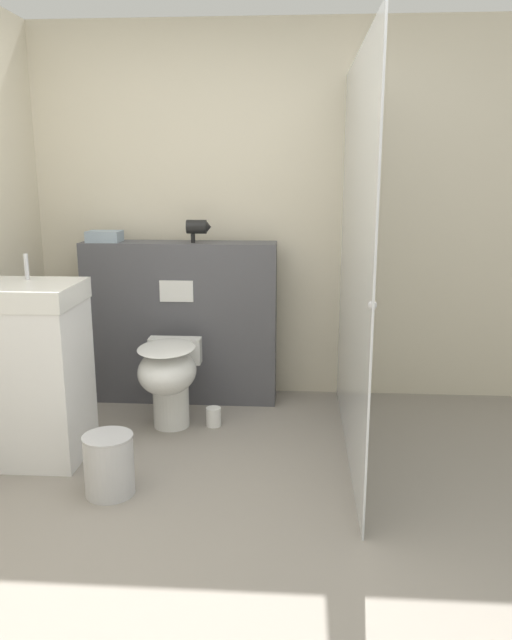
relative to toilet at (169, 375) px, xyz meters
name	(u,v)px	position (x,y,z in m)	size (l,w,h in m)	color
ground_plane	(183,544)	(0.30, -1.22, -0.34)	(12.00, 12.00, 0.00)	gray
wall_back	(230,215)	(0.30, 0.74, 0.91)	(8.00, 0.06, 2.50)	beige
partition_panel	(181,322)	(-0.02, 0.52, 0.20)	(1.29, 0.26, 1.09)	#4C4C51
shower_glass	(354,262)	(1.07, -0.22, 0.73)	(0.04, 1.85, 2.14)	silver
toilet	(169,375)	(0.00, 0.00, 0.00)	(0.35, 0.53, 0.54)	white
sink_vanity	(25,372)	(-0.69, -0.43, 0.15)	(0.62, 0.48, 1.11)	white
hair_drier	(198,227)	(0.12, 0.48, 0.85)	(0.16, 0.09, 0.15)	black
folded_towel	(104,236)	(-0.51, 0.49, 0.79)	(0.22, 0.17, 0.07)	#8C9EAD
spare_toilet_roll	(214,417)	(0.26, 0.05, -0.28)	(0.09, 0.09, 0.12)	white
waste_bin	(109,465)	(-0.13, -0.81, -0.19)	(0.25, 0.25, 0.30)	silver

